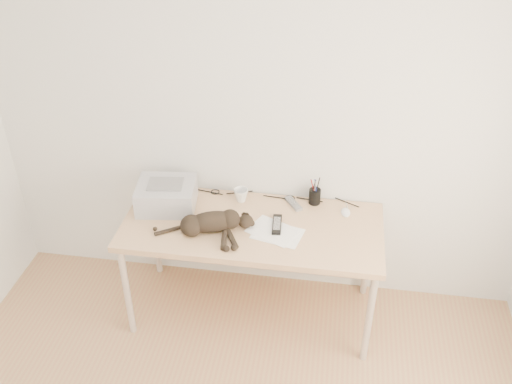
% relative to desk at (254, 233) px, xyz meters
% --- Properties ---
extents(wall_back, '(3.50, 0.00, 3.50)m').
position_rel_desk_xyz_m(wall_back, '(0.00, 0.27, 0.69)').
color(wall_back, silver).
rests_on(wall_back, floor).
extents(desk, '(1.60, 0.70, 0.74)m').
position_rel_desk_xyz_m(desk, '(0.00, 0.00, 0.00)').
color(desk, '#DBAB80').
rests_on(desk, floor).
extents(printer, '(0.40, 0.35, 0.17)m').
position_rel_desk_xyz_m(printer, '(-0.57, 0.03, 0.22)').
color(printer, '#B5B5BA').
rests_on(printer, desk).
extents(papers, '(0.37, 0.31, 0.01)m').
position_rel_desk_xyz_m(papers, '(0.15, -0.15, 0.14)').
color(papers, white).
rests_on(papers, desk).
extents(cat, '(0.60, 0.31, 0.14)m').
position_rel_desk_xyz_m(cat, '(-0.24, -0.20, 0.19)').
color(cat, black).
rests_on(cat, desk).
extents(mug, '(0.12, 0.12, 0.09)m').
position_rel_desk_xyz_m(mug, '(-0.11, 0.16, 0.18)').
color(mug, white).
rests_on(mug, desk).
extents(pen_cup, '(0.08, 0.08, 0.19)m').
position_rel_desk_xyz_m(pen_cup, '(0.36, 0.20, 0.19)').
color(pen_cup, black).
rests_on(pen_cup, desk).
extents(remote_grey, '(0.13, 0.16, 0.02)m').
position_rel_desk_xyz_m(remote_grey, '(0.23, 0.16, 0.14)').
color(remote_grey, slate).
rests_on(remote_grey, desk).
extents(remote_black, '(0.07, 0.20, 0.02)m').
position_rel_desk_xyz_m(remote_black, '(0.15, -0.08, 0.14)').
color(remote_black, black).
rests_on(remote_black, desk).
extents(mouse, '(0.07, 0.10, 0.03)m').
position_rel_desk_xyz_m(mouse, '(0.57, 0.12, 0.15)').
color(mouse, white).
rests_on(mouse, desk).
extents(cable_tangle, '(1.36, 0.07, 0.01)m').
position_rel_desk_xyz_m(cable_tangle, '(0.00, 0.22, 0.14)').
color(cable_tangle, black).
rests_on(cable_tangle, desk).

